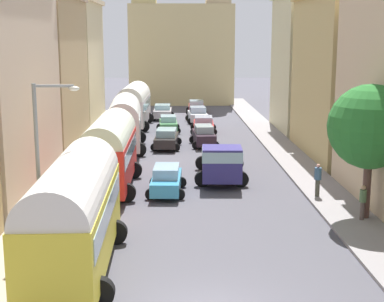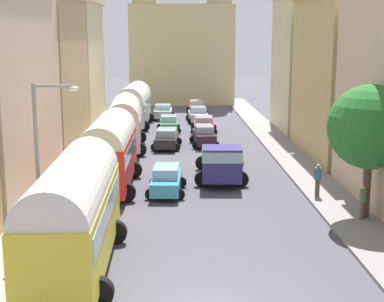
% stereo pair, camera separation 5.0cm
% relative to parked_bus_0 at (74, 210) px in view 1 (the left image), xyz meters
% --- Properties ---
extents(ground_plane, '(154.00, 154.00, 0.00)m').
position_rel_parked_bus_0_xyz_m(ground_plane, '(4.67, 23.48, -2.36)').
color(ground_plane, '#4C4B54').
extents(sidewalk_left, '(2.50, 70.00, 0.14)m').
position_rel_parked_bus_0_xyz_m(sidewalk_left, '(-2.58, 23.48, -2.29)').
color(sidewalk_left, '#A29B88').
rests_on(sidewalk_left, ground).
extents(sidewalk_right, '(2.50, 70.00, 0.14)m').
position_rel_parked_bus_0_xyz_m(sidewalk_right, '(11.92, 23.48, -2.29)').
color(sidewalk_right, gray).
rests_on(sidewalk_right, ground).
extents(building_left_2, '(5.34, 12.16, 11.83)m').
position_rel_parked_bus_0_xyz_m(building_left_2, '(-6.26, 24.64, 3.58)').
color(building_left_2, tan).
rests_on(building_left_2, ground).
extents(building_left_3, '(6.28, 11.61, 12.05)m').
position_rel_parked_bus_0_xyz_m(building_left_3, '(-6.69, 36.96, 3.68)').
color(building_left_3, beige).
rests_on(building_left_3, ground).
extents(building_right_2, '(6.48, 11.75, 11.58)m').
position_rel_parked_bus_0_xyz_m(building_right_2, '(16.12, 20.52, 3.44)').
color(building_right_2, tan).
rests_on(building_right_2, ground).
extents(building_right_3, '(6.59, 9.10, 12.39)m').
position_rel_parked_bus_0_xyz_m(building_right_3, '(16.17, 31.95, 3.86)').
color(building_right_3, beige).
rests_on(building_right_3, ground).
extents(distant_church, '(13.03, 6.75, 20.99)m').
position_rel_parked_bus_0_xyz_m(distant_church, '(4.67, 54.12, 5.06)').
color(distant_church, tan).
rests_on(distant_church, ground).
extents(parked_bus_0, '(3.37, 9.22, 4.27)m').
position_rel_parked_bus_0_xyz_m(parked_bus_0, '(0.00, 0.00, 0.00)').
color(parked_bus_0, yellow).
rests_on(parked_bus_0, ground).
extents(parked_bus_1, '(3.33, 8.37, 4.15)m').
position_rel_parked_bus_0_xyz_m(parked_bus_1, '(0.00, 11.62, -0.07)').
color(parked_bus_1, red).
rests_on(parked_bus_1, ground).
extents(parked_bus_2, '(3.50, 8.35, 4.00)m').
position_rel_parked_bus_0_xyz_m(parked_bus_2, '(-0.11, 23.13, -0.15)').
color(parked_bus_2, silver).
rests_on(parked_bus_2, ground).
extents(parked_bus_3, '(3.54, 8.82, 4.08)m').
position_rel_parked_bus_0_xyz_m(parked_bus_3, '(-0.12, 34.26, -0.12)').
color(parked_bus_3, silver).
rests_on(parked_bus_3, ground).
extents(cargo_truck_0, '(3.32, 7.21, 2.37)m').
position_rel_parked_bus_0_xyz_m(cargo_truck_0, '(6.40, 13.16, -1.15)').
color(cargo_truck_0, navy).
rests_on(cargo_truck_0, ground).
extents(car_0, '(2.26, 4.11, 1.65)m').
position_rel_parked_bus_0_xyz_m(car_0, '(5.98, 24.52, -1.54)').
color(car_0, '#2C1D28').
rests_on(car_0, ground).
extents(car_1, '(2.45, 4.19, 1.48)m').
position_rel_parked_bus_0_xyz_m(car_1, '(6.29, 30.83, -1.62)').
color(car_1, red).
rests_on(car_1, ground).
extents(car_2, '(2.45, 3.92, 1.60)m').
position_rel_parked_bus_0_xyz_m(car_2, '(6.04, 37.12, -1.57)').
color(car_2, silver).
rests_on(car_2, ground).
extents(car_3, '(2.38, 3.93, 1.49)m').
position_rel_parked_bus_0_xyz_m(car_3, '(6.18, 43.87, -1.60)').
color(car_3, '#B63130').
rests_on(car_3, ground).
extents(car_4, '(2.25, 4.21, 1.53)m').
position_rel_parked_bus_0_xyz_m(car_4, '(3.19, 10.66, -1.59)').
color(car_4, '#3B98C7').
rests_on(car_4, ground).
extents(car_5, '(2.40, 4.28, 1.49)m').
position_rel_parked_bus_0_xyz_m(car_5, '(3.05, 23.77, -1.61)').
color(car_5, '#282320').
rests_on(car_5, ground).
extents(car_6, '(2.22, 3.88, 1.50)m').
position_rel_parked_bus_0_xyz_m(car_6, '(3.13, 31.30, -1.61)').
color(car_6, '#4B9057').
rests_on(car_6, ground).
extents(car_7, '(2.43, 3.89, 1.52)m').
position_rel_parked_bus_0_xyz_m(car_7, '(2.49, 39.72, -1.59)').
color(car_7, silver).
rests_on(car_7, ground).
extents(pedestrian_0, '(0.53, 0.53, 1.90)m').
position_rel_parked_bus_0_xyz_m(pedestrian_0, '(11.22, 9.32, -1.28)').
color(pedestrian_0, '#4A483B').
rests_on(pedestrian_0, ground).
extents(pedestrian_1, '(0.44, 0.44, 1.79)m').
position_rel_parked_bus_0_xyz_m(pedestrian_1, '(12.30, 5.28, -1.33)').
color(pedestrian_1, '#554744').
rests_on(pedestrian_1, ground).
extents(streetlamp_near, '(1.85, 0.28, 6.70)m').
position_rel_parked_bus_0_xyz_m(streetlamp_near, '(-1.58, 2.56, 1.64)').
color(streetlamp_near, gray).
rests_on(streetlamp_near, ground).
extents(roadside_tree_1, '(3.90, 3.90, 6.40)m').
position_rel_parked_bus_0_xyz_m(roadside_tree_1, '(12.57, 5.64, 2.07)').
color(roadside_tree_1, brown).
rests_on(roadside_tree_1, ground).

